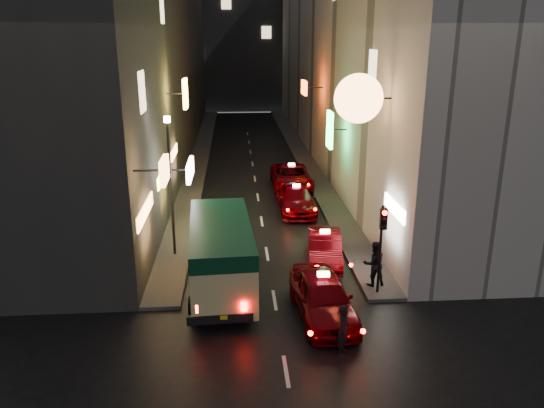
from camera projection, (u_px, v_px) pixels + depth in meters
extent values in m
cube|color=#33312E|center=(147.00, 44.00, 41.11)|extent=(6.00, 52.00, 18.00)
cube|color=#FFAA59|center=(164.00, 170.00, 18.84)|extent=(0.18, 1.49, 0.89)
cube|color=white|center=(190.00, 170.00, 24.03)|extent=(0.18, 2.45, 0.77)
cube|color=yellow|center=(185.00, 94.00, 28.75)|extent=(0.18, 1.31, 1.59)
cube|color=#FFAA59|center=(145.00, 211.00, 20.92)|extent=(0.10, 3.67, 0.55)
cube|color=yellow|center=(163.00, 175.00, 26.25)|extent=(0.10, 3.73, 0.55)
cube|color=#FFAA59|center=(174.00, 152.00, 31.40)|extent=(0.10, 3.03, 0.55)
cube|color=#FFE5B2|center=(142.00, 92.00, 20.87)|extent=(0.06, 1.30, 1.60)
cube|color=#FFE5B2|center=(162.00, 7.00, 27.41)|extent=(0.06, 1.30, 1.60)
cube|color=beige|center=(350.00, 44.00, 42.22)|extent=(6.00, 52.00, 18.00)
cylinder|color=#FFAA59|center=(359.00, 99.00, 21.36)|extent=(1.99, 0.18, 1.99)
cube|color=#2FEC62|center=(330.00, 130.00, 29.98)|extent=(0.18, 1.26, 2.06)
cube|color=#FF3F0C|center=(304.00, 88.00, 37.59)|extent=(0.18, 2.01, 0.98)
cube|color=white|center=(395.00, 208.00, 21.27)|extent=(0.10, 2.68, 0.55)
cube|color=#FFE5B2|center=(373.00, 68.00, 24.20)|extent=(0.06, 1.30, 1.60)
cube|color=#2F2F34|center=(242.00, 25.00, 71.47)|extent=(30.00, 10.00, 22.00)
cube|color=#4D4A48|center=(200.00, 156.00, 44.08)|extent=(1.50, 52.00, 0.15)
cube|color=#4D4A48|center=(301.00, 154.00, 44.67)|extent=(1.50, 52.00, 0.15)
cube|color=#DBD689|center=(221.00, 253.00, 20.44)|extent=(2.62, 6.58, 2.37)
cube|color=#0B3721|center=(220.00, 231.00, 20.16)|extent=(2.64, 6.60, 0.59)
cube|color=black|center=(221.00, 244.00, 20.68)|extent=(2.51, 4.00, 0.54)
cube|color=black|center=(220.00, 318.00, 17.73)|extent=(2.22, 0.30, 0.32)
cube|color=#FF0A05|center=(195.00, 309.00, 17.48)|extent=(0.19, 0.06, 0.30)
cube|color=#FF0A05|center=(244.00, 307.00, 17.59)|extent=(0.19, 0.06, 0.30)
cylinder|color=black|center=(199.00, 261.00, 22.70)|extent=(0.24, 0.82, 0.82)
cylinder|color=black|center=(249.00, 306.00, 18.91)|extent=(0.24, 0.82, 0.82)
imported|color=#640007|center=(323.00, 293.00, 18.71)|extent=(2.81, 5.94, 1.84)
cube|color=white|center=(324.00, 267.00, 18.40)|extent=(0.43, 0.21, 0.16)
sphere|color=#FF0A05|center=(311.00, 333.00, 16.15)|extent=(0.16, 0.16, 0.16)
sphere|color=#FF0A05|center=(363.00, 331.00, 16.26)|extent=(0.16, 0.16, 0.16)
imported|color=#640007|center=(325.00, 245.00, 23.37)|extent=(2.61, 5.13, 1.56)
cube|color=white|center=(325.00, 227.00, 23.10)|extent=(0.44, 0.23, 0.16)
sphere|color=#FF0A05|center=(317.00, 266.00, 21.19)|extent=(0.16, 0.16, 0.16)
sphere|color=#FF0A05|center=(351.00, 265.00, 21.29)|extent=(0.16, 0.16, 0.16)
imported|color=#640007|center=(296.00, 197.00, 30.18)|extent=(2.15, 5.22, 1.66)
cube|color=white|center=(296.00, 181.00, 29.90)|extent=(0.42, 0.18, 0.16)
sphere|color=#FF0A05|center=(288.00, 210.00, 27.88)|extent=(0.16, 0.16, 0.16)
sphere|color=#FF0A05|center=(315.00, 209.00, 27.98)|extent=(0.16, 0.16, 0.16)
imported|color=#640007|center=(291.00, 175.00, 34.75)|extent=(2.30, 5.54, 1.76)
cube|color=white|center=(292.00, 161.00, 34.45)|extent=(0.42, 0.18, 0.16)
sphere|color=#FF0A05|center=(283.00, 185.00, 32.30)|extent=(0.16, 0.16, 0.16)
sphere|color=#FF0A05|center=(308.00, 185.00, 32.41)|extent=(0.16, 0.16, 0.16)
imported|color=black|center=(344.00, 327.00, 16.51)|extent=(0.61, 0.73, 1.89)
imported|color=black|center=(374.00, 261.00, 20.77)|extent=(0.82, 0.56, 2.08)
cylinder|color=black|center=(380.00, 250.00, 19.96)|extent=(0.10, 0.10, 3.50)
cube|color=black|center=(384.00, 219.00, 19.39)|extent=(0.26, 0.18, 0.80)
sphere|color=#FF0A05|center=(385.00, 213.00, 19.20)|extent=(0.18, 0.18, 0.18)
sphere|color=black|center=(384.00, 220.00, 19.29)|extent=(0.17, 0.17, 0.17)
sphere|color=black|center=(384.00, 227.00, 19.37)|extent=(0.17, 0.17, 0.17)
cylinder|color=black|center=(171.00, 190.00, 23.19)|extent=(0.12, 0.12, 6.00)
cylinder|color=#FFE5BF|center=(167.00, 119.00, 22.25)|extent=(0.28, 0.28, 0.25)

